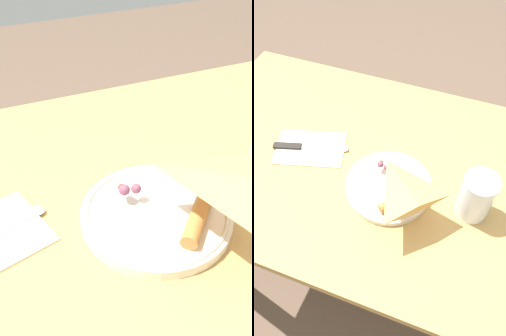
% 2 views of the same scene
% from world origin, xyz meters
% --- Properties ---
extents(ground_plane, '(6.00, 6.00, 0.00)m').
position_xyz_m(ground_plane, '(0.00, 0.00, 0.00)').
color(ground_plane, brown).
extents(dining_table, '(1.11, 0.70, 0.72)m').
position_xyz_m(dining_table, '(0.00, 0.00, 0.61)').
color(dining_table, tan).
rests_on(dining_table, ground_plane).
extents(plate_pizza, '(0.22, 0.22, 0.05)m').
position_xyz_m(plate_pizza, '(0.08, -0.06, 0.74)').
color(plate_pizza, silver).
rests_on(plate_pizza, dining_table).
extents(milk_glass, '(0.08, 0.08, 0.13)m').
position_xyz_m(milk_glass, '(0.29, -0.05, 0.78)').
color(milk_glass, white).
rests_on(milk_glass, dining_table).
extents(napkin_folded, '(0.22, 0.17, 0.00)m').
position_xyz_m(napkin_folded, '(-0.17, -0.01, 0.72)').
color(napkin_folded, white).
rests_on(napkin_folded, dining_table).
extents(butter_knife, '(0.21, 0.08, 0.01)m').
position_xyz_m(butter_knife, '(-0.18, -0.02, 0.73)').
color(butter_knife, black).
rests_on(butter_knife, napkin_folded).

